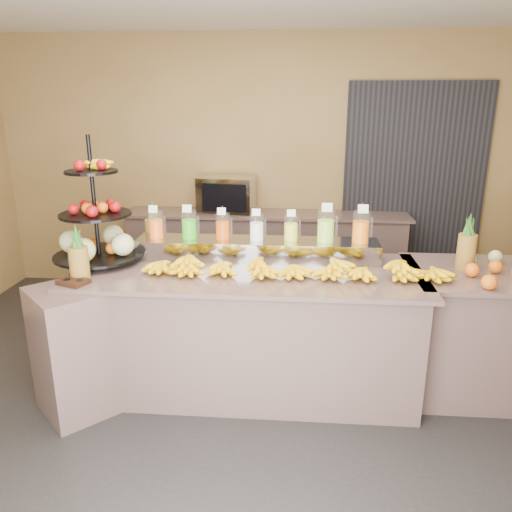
# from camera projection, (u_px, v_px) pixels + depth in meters

# --- Properties ---
(ground) EXTENTS (6.00, 6.00, 0.00)m
(ground) POSITION_uv_depth(u_px,v_px,m) (245.00, 406.00, 3.58)
(ground) COLOR black
(ground) RESTS_ON ground
(room_envelope) EXTENTS (6.04, 5.02, 2.82)m
(room_envelope) POSITION_uv_depth(u_px,v_px,m) (278.00, 131.00, 3.76)
(room_envelope) COLOR olive
(room_envelope) RESTS_ON ground
(buffet_counter) EXTENTS (2.75, 1.25, 0.93)m
(buffet_counter) POSITION_uv_depth(u_px,v_px,m) (232.00, 331.00, 3.70)
(buffet_counter) COLOR gray
(buffet_counter) RESTS_ON ground
(right_counter) EXTENTS (1.08, 0.88, 0.93)m
(right_counter) POSITION_uv_depth(u_px,v_px,m) (478.00, 331.00, 3.69)
(right_counter) COLOR gray
(right_counter) RESTS_ON ground
(back_ledge) EXTENTS (3.10, 0.55, 0.93)m
(back_ledge) POSITION_uv_depth(u_px,v_px,m) (265.00, 253.00, 5.58)
(back_ledge) COLOR gray
(back_ledge) RESTS_ON ground
(pitcher_tray) EXTENTS (1.85, 0.30, 0.15)m
(pitcher_tray) POSITION_uv_depth(u_px,v_px,m) (257.00, 249.00, 3.83)
(pitcher_tray) COLOR gray
(pitcher_tray) RESTS_ON buffet_counter
(juice_pitcher_orange_a) EXTENTS (0.11, 0.12, 0.27)m
(juice_pitcher_orange_a) POSITION_uv_depth(u_px,v_px,m) (156.00, 226.00, 3.84)
(juice_pitcher_orange_a) COLOR silver
(juice_pitcher_orange_a) RESTS_ON pitcher_tray
(juice_pitcher_green) EXTENTS (0.12, 0.12, 0.28)m
(juice_pitcher_green) POSITION_uv_depth(u_px,v_px,m) (189.00, 226.00, 3.82)
(juice_pitcher_green) COLOR silver
(juice_pitcher_green) RESTS_ON pitcher_tray
(juice_pitcher_orange_b) EXTENTS (0.11, 0.11, 0.26)m
(juice_pitcher_orange_b) POSITION_uv_depth(u_px,v_px,m) (223.00, 228.00, 3.80)
(juice_pitcher_orange_b) COLOR silver
(juice_pitcher_orange_b) RESTS_ON pitcher_tray
(juice_pitcher_milk) EXTENTS (0.11, 0.11, 0.26)m
(juice_pitcher_milk) POSITION_uv_depth(u_px,v_px,m) (257.00, 229.00, 3.78)
(juice_pitcher_milk) COLOR silver
(juice_pitcher_milk) RESTS_ON pitcher_tray
(juice_pitcher_lemon) EXTENTS (0.11, 0.11, 0.26)m
(juice_pitcher_lemon) POSITION_uv_depth(u_px,v_px,m) (291.00, 229.00, 3.76)
(juice_pitcher_lemon) COLOR silver
(juice_pitcher_lemon) RESTS_ON pitcher_tray
(juice_pitcher_lime) EXTENTS (0.13, 0.14, 0.32)m
(juice_pitcher_lime) POSITION_uv_depth(u_px,v_px,m) (326.00, 228.00, 3.74)
(juice_pitcher_lime) COLOR silver
(juice_pitcher_lime) RESTS_ON pitcher_tray
(juice_pitcher_orange_c) EXTENTS (0.13, 0.13, 0.31)m
(juice_pitcher_orange_c) POSITION_uv_depth(u_px,v_px,m) (361.00, 229.00, 3.72)
(juice_pitcher_orange_c) COLOR silver
(juice_pitcher_orange_c) RESTS_ON pitcher_tray
(banana_heap) EXTENTS (2.13, 0.19, 0.18)m
(banana_heap) POSITION_uv_depth(u_px,v_px,m) (294.00, 265.00, 3.47)
(banana_heap) COLOR #ECAF0B
(banana_heap) RESTS_ON buffet_counter
(fruit_stand) EXTENTS (0.82, 0.82, 0.94)m
(fruit_stand) POSITION_uv_depth(u_px,v_px,m) (103.00, 231.00, 3.71)
(fruit_stand) COLOR black
(fruit_stand) RESTS_ON buffet_counter
(condiment_caddy) EXTENTS (0.22, 0.20, 0.03)m
(condiment_caddy) POSITION_uv_depth(u_px,v_px,m) (73.00, 282.00, 3.31)
(condiment_caddy) COLOR black
(condiment_caddy) RESTS_ON buffet_counter
(pineapple_left_a) EXTENTS (0.13, 0.13, 0.38)m
(pineapple_left_a) POSITION_uv_depth(u_px,v_px,m) (79.00, 259.00, 3.38)
(pineapple_left_a) COLOR brown
(pineapple_left_a) RESTS_ON buffet_counter
(pineapple_left_b) EXTENTS (0.13, 0.13, 0.41)m
(pineapple_left_b) POSITION_uv_depth(u_px,v_px,m) (154.00, 231.00, 4.07)
(pineapple_left_b) COLOR brown
(pineapple_left_b) RESTS_ON buffet_counter
(right_fruit_pile) EXTENTS (0.49, 0.47, 0.26)m
(right_fruit_pile) POSITION_uv_depth(u_px,v_px,m) (496.00, 266.00, 3.42)
(right_fruit_pile) COLOR brown
(right_fruit_pile) RESTS_ON right_counter
(oven_warmer) EXTENTS (0.62, 0.46, 0.39)m
(oven_warmer) POSITION_uv_depth(u_px,v_px,m) (227.00, 194.00, 5.42)
(oven_warmer) COLOR gray
(oven_warmer) RESTS_ON back_ledge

